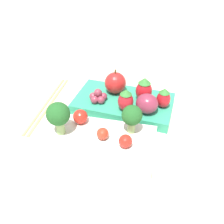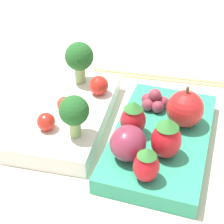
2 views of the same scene
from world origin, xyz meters
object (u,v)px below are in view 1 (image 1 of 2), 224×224
object	(u,v)px
strawberry_1	(164,98)
chopsticks_pair	(48,103)
strawberry_0	(126,100)
apple	(115,83)
bento_box_savoury	(98,143)
plum	(147,104)
broccoli_floret_0	(58,115)
cherry_tomato_1	(103,134)
broccoli_floret_1	(132,116)
grape_cluster	(98,97)
bento_box_fruit	(123,103)
cherry_tomato_0	(80,117)
cherry_tomato_2	(125,141)
strawberry_2	(144,90)

from	to	relation	value
strawberry_1	chopsticks_pair	distance (m)	0.25
strawberry_0	apple	bearing A→B (deg)	-53.17
bento_box_savoury	strawberry_1	distance (m)	0.16
strawberry_0	plum	world-z (taller)	strawberry_0
broccoli_floret_0	strawberry_0	bearing A→B (deg)	-128.29
cherry_tomato_1	broccoli_floret_1	bearing A→B (deg)	-140.41
bento_box_savoury	strawberry_0	distance (m)	0.10
cherry_tomato_1	grape_cluster	bearing A→B (deg)	-63.57
bento_box_fruit	broccoli_floret_0	world-z (taller)	broccoli_floret_0
broccoli_floret_0	chopsticks_pair	size ratio (longest dim) A/B	0.29
cherry_tomato_0	apple	world-z (taller)	apple
cherry_tomato_1	cherry_tomato_2	size ratio (longest dim) A/B	0.93
broccoli_floret_0	plum	distance (m)	0.17
cherry_tomato_0	strawberry_2	world-z (taller)	strawberry_2
broccoli_floret_0	cherry_tomato_0	xyz separation A→B (m)	(-0.02, -0.04, -0.03)
bento_box_fruit	strawberry_0	bearing A→B (deg)	113.34
cherry_tomato_1	strawberry_0	bearing A→B (deg)	-96.13
cherry_tomato_0	strawberry_1	world-z (taller)	strawberry_1
cherry_tomato_0	strawberry_2	bearing A→B (deg)	-127.43
bento_box_savoury	strawberry_0	world-z (taller)	strawberry_0
bento_box_savoury	cherry_tomato_0	bearing A→B (deg)	-31.88
cherry_tomato_0	chopsticks_pair	distance (m)	0.13
broccoli_floret_0	chopsticks_pair	world-z (taller)	broccoli_floret_0
strawberry_1	chopsticks_pair	xyz separation A→B (m)	(0.24, 0.05, -0.04)
strawberry_1	bento_box_savoury	bearing A→B (deg)	57.38
cherry_tomato_2	apple	distance (m)	0.17
cherry_tomato_1	apple	size ratio (longest dim) A/B	0.38
bento_box_savoury	cherry_tomato_2	size ratio (longest dim) A/B	9.22
cherry_tomato_1	apple	distance (m)	0.15
bento_box_savoury	chopsticks_pair	bearing A→B (deg)	-28.71
bento_box_savoury	broccoli_floret_0	bearing A→B (deg)	7.52
cherry_tomato_2	plum	distance (m)	0.11
broccoli_floret_0	cherry_tomato_2	size ratio (longest dim) A/B	2.75
bento_box_savoury	cherry_tomato_2	world-z (taller)	cherry_tomato_2
apple	strawberry_0	distance (m)	0.07
cherry_tomato_2	apple	size ratio (longest dim) A/B	0.41
broccoli_floret_0	cherry_tomato_1	xyz separation A→B (m)	(-0.07, -0.01, -0.03)
apple	strawberry_0	world-z (taller)	apple
strawberry_2	grape_cluster	size ratio (longest dim) A/B	1.38
bento_box_fruit	broccoli_floret_1	world-z (taller)	broccoli_floret_1
broccoli_floret_0	cherry_tomato_0	bearing A→B (deg)	-118.78
strawberry_1	apple	bearing A→B (deg)	-9.46
strawberry_2	chopsticks_pair	xyz separation A→B (m)	(0.20, 0.06, -0.04)
broccoli_floret_0	plum	bearing A→B (deg)	-137.66
bento_box_fruit	broccoli_floret_0	xyz separation A→B (m)	(0.07, 0.14, 0.05)
broccoli_floret_1	apple	world-z (taller)	broccoli_floret_1
bento_box_savoury	broccoli_floret_1	xyz separation A→B (m)	(-0.05, -0.04, 0.05)
plum	grape_cluster	world-z (taller)	plum
broccoli_floret_1	cherry_tomato_1	world-z (taller)	broccoli_floret_1
cherry_tomato_1	chopsticks_pair	distance (m)	0.18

